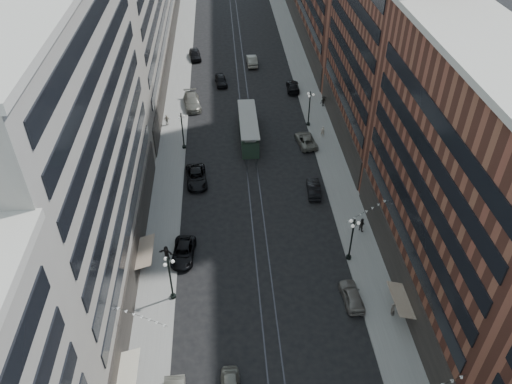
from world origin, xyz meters
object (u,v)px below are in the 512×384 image
object	(u,v)px
pedestrian_5	(166,253)
pedestrian_8	(323,131)
lamppost_sw_mid	(182,130)
car_9	(195,54)
car_13	(221,80)
car_10	(314,188)
pedestrian_4	(393,309)
car_14	(252,61)
lamppost_se_mid	(309,107)
car_12	(293,86)
car_2	(183,252)
pedestrian_6	(167,120)
car_4	(352,296)
pedestrian_9	(323,101)
pedestrian_2	(145,260)
lamppost_sw_far	(170,277)
lamppost_se_far	(352,238)
pedestrian_7	(361,224)
car_8	(192,102)
car_11	(306,140)
car_7	(196,177)
streetcar	(248,129)

from	to	relation	value
pedestrian_5	pedestrian_8	size ratio (longest dim) A/B	1.05
lamppost_sw_mid	pedestrian_8	xyz separation A→B (m)	(19.96, 1.65, -2.13)
car_9	car_13	distance (m)	12.22
car_10	car_13	bearing A→B (deg)	-66.45
pedestrian_4	car_14	bearing A→B (deg)	10.08
car_14	lamppost_sw_mid	bearing A→B (deg)	66.42
lamppost_se_mid	car_12	xyz separation A→B (m)	(-0.80, 11.82, -2.37)
lamppost_se_mid	car_9	size ratio (longest dim) A/B	1.11
car_2	lamppost_se_mid	bearing A→B (deg)	61.72
pedestrian_4	pedestrian_6	size ratio (longest dim) A/B	0.91
car_2	pedestrian_5	distance (m)	1.80
car_4	pedestrian_8	size ratio (longest dim) A/B	2.70
pedestrian_6	pedestrian_9	world-z (taller)	pedestrian_9
pedestrian_2	pedestrian_8	distance (m)	33.51
lamppost_sw_far	car_14	distance (m)	55.85
lamppost_se_far	pedestrian_7	xyz separation A→B (m)	(2.35, 4.31, -2.10)
car_4	pedestrian_9	distance (m)	39.46
car_9	car_8	bearing A→B (deg)	-97.47
car_10	pedestrian_6	distance (m)	26.34
lamppost_se_far	car_11	size ratio (longest dim) A/B	1.08
lamppost_sw_far	car_4	world-z (taller)	lamppost_sw_far
car_10	car_12	bearing A→B (deg)	-88.01
car_7	pedestrian_5	distance (m)	13.93
pedestrian_8	pedestrian_9	bearing A→B (deg)	-105.08
car_8	car_9	bearing A→B (deg)	82.35
lamppost_sw_far	car_2	xyz separation A→B (m)	(0.80, 5.62, -2.41)
lamppost_sw_far	car_13	xyz separation A→B (m)	(5.53, 46.91, -2.32)
car_7	pedestrian_6	bearing A→B (deg)	102.56
car_9	car_13	world-z (taller)	car_9
car_4	car_7	size ratio (longest dim) A/B	0.79
car_14	pedestrian_4	bearing A→B (deg)	98.09
car_8	pedestrian_5	distance (m)	33.95
lamppost_se_mid	pedestrian_4	bearing A→B (deg)	-86.01
pedestrian_9	car_7	bearing A→B (deg)	-159.16
pedestrian_4	lamppost_se_mid	bearing A→B (deg)	4.83
pedestrian_6	pedestrian_8	xyz separation A→B (m)	(22.76, -4.90, -0.03)
car_4	car_12	size ratio (longest dim) A/B	0.88
car_9	pedestrian_7	xyz separation A→B (m)	(19.93, -49.88, 0.14)
car_12	car_10	bearing A→B (deg)	90.27
lamppost_se_far	pedestrian_6	size ratio (longest dim) A/B	3.30
car_12	pedestrian_2	bearing A→B (deg)	64.77
car_11	pedestrian_9	bearing A→B (deg)	-120.28
lamppost_se_mid	pedestrian_5	xyz separation A→B (m)	(-19.36, -26.62, -2.10)
lamppost_se_far	car_10	size ratio (longest dim) A/B	1.26
car_2	pedestrian_7	xyz separation A→B (m)	(19.95, 2.69, 0.31)
car_12	streetcar	bearing A→B (deg)	62.47
pedestrian_2	car_14	xyz separation A→B (m)	(14.52, 50.27, -0.26)
pedestrian_2	car_13	world-z (taller)	pedestrian_2
pedestrian_8	car_2	bearing A→B (deg)	46.09
lamppost_se_mid	pedestrian_8	size ratio (longest dim) A/B	3.40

